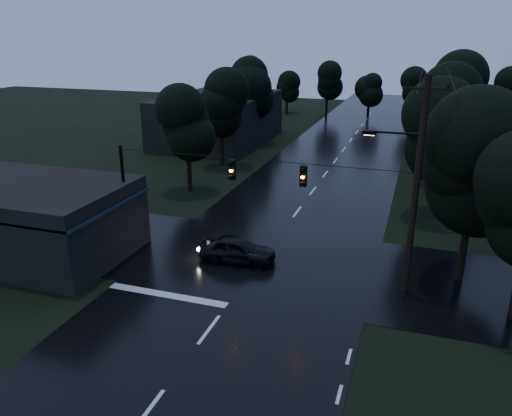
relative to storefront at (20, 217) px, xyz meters
The scene contains 18 objects.
ground 15.90m from the storefront, 34.80° to the right, with size 160.00×160.00×0.00m, color black.
main_road 24.75m from the storefront, 58.34° to the left, with size 12.00×120.00×0.02m, color black.
cross_street 13.44m from the storefront, 13.05° to the left, with size 60.00×9.00×0.02m, color black.
storefront is the anchor object (origin of this frame).
building_far_right 36.76m from the storefront, 42.85° to the left, with size 10.00×14.00×4.40m, color black.
building_far_left 31.02m from the storefront, 91.94° to the left, with size 10.00×16.00×5.00m, color black.
utility_pole_main 20.71m from the storefront, ahead, with size 3.50×0.30×10.00m.
utility_pole_far 28.56m from the storefront, 41.80° to the left, with size 2.00×0.30×7.50m.
anchor_pole_left 5.89m from the storefront, 20.16° to the left, with size 0.18×0.18×6.00m, color black.
span_signals 14.03m from the storefront, ahead, with size 15.00×0.37×1.12m.
tree_corner_near 23.63m from the storefront, ahead, with size 4.48×4.48×9.44m.
tree_left_a 13.96m from the storefront, 73.11° to the left, with size 3.92×3.92×8.26m.
tree_left_b 21.57m from the storefront, 80.94° to the left, with size 4.20×4.20×8.85m.
tree_left_c 31.37m from the storefront, 84.93° to the left, with size 4.48×4.48×9.44m.
tree_right_a 25.76m from the storefront, 30.64° to the left, with size 4.20×4.20×8.85m.
tree_right_b 31.07m from the storefront, 42.96° to the left, with size 4.48×4.48×9.44m.
tree_right_c 38.93m from the storefront, 53.25° to the left, with size 4.76×4.76×10.03m.
car 12.13m from the storefront, 11.89° to the left, with size 1.63×4.06×1.38m, color black.
Camera 1 is at (7.45, -11.19, 11.66)m, focal length 35.00 mm.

